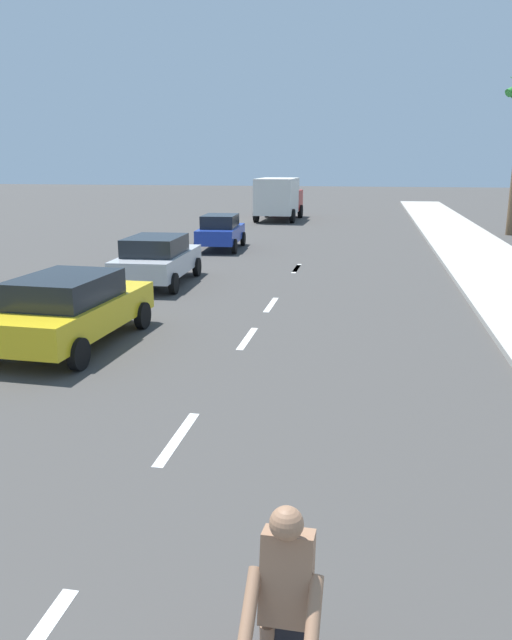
% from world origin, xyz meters
% --- Properties ---
extents(ground_plane, '(160.00, 160.00, 0.00)m').
position_xyz_m(ground_plane, '(0.00, 20.00, 0.00)').
color(ground_plane, '#423F3D').
extents(sidewalk_strip, '(3.60, 80.00, 0.14)m').
position_xyz_m(sidewalk_strip, '(7.27, 22.00, 0.07)').
color(sidewalk_strip, '#B2ADA3').
rests_on(sidewalk_strip, ground).
extents(lane_stripe_2, '(0.16, 1.80, 0.01)m').
position_xyz_m(lane_stripe_2, '(0.00, 8.21, 0.00)').
color(lane_stripe_2, white).
rests_on(lane_stripe_2, ground).
extents(lane_stripe_3, '(0.16, 1.80, 0.01)m').
position_xyz_m(lane_stripe_3, '(0.00, 13.46, 0.00)').
color(lane_stripe_3, white).
rests_on(lane_stripe_3, ground).
extents(lane_stripe_4, '(0.16, 1.80, 0.01)m').
position_xyz_m(lane_stripe_4, '(0.00, 16.88, 0.00)').
color(lane_stripe_4, white).
rests_on(lane_stripe_4, ground).
extents(lane_stripe_5, '(0.16, 1.80, 0.01)m').
position_xyz_m(lane_stripe_5, '(0.00, 22.85, 0.00)').
color(lane_stripe_5, white).
rests_on(lane_stripe_5, ground).
extents(lane_stripe_6, '(0.16, 1.80, 0.01)m').
position_xyz_m(lane_stripe_6, '(0.00, 23.07, 0.00)').
color(lane_stripe_6, white).
rests_on(lane_stripe_6, ground).
extents(parked_car_yellow, '(2.25, 4.63, 1.57)m').
position_xyz_m(parked_car_yellow, '(-3.66, 12.28, 0.84)').
color(parked_car_yellow, gold).
rests_on(parked_car_yellow, ground).
extents(parked_car_silver, '(2.19, 4.50, 1.57)m').
position_xyz_m(parked_car_silver, '(-4.11, 19.19, 0.84)').
color(parked_car_silver, '#B7BABF').
rests_on(parked_car_silver, ground).
extents(parked_car_blue, '(2.01, 4.00, 1.57)m').
position_xyz_m(parked_car_blue, '(-3.99, 27.45, 0.84)').
color(parked_car_blue, '#1E389E').
rests_on(parked_car_blue, ground).
extents(delivery_truck, '(2.78, 6.29, 2.80)m').
position_xyz_m(delivery_truck, '(-3.47, 42.01, 1.50)').
color(delivery_truck, maroon).
rests_on(delivery_truck, ground).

